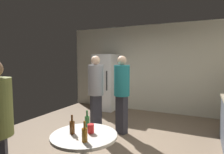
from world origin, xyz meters
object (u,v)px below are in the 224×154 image
at_px(beer_bottle_brown, 72,127).
at_px(person_in_teal_shirt, 122,88).
at_px(refrigerator, 106,82).
at_px(beer_bottle_amber, 85,134).
at_px(person_in_gray_shirt, 96,88).
at_px(plastic_cup_red, 91,129).
at_px(foreground_table, 84,142).
at_px(beer_bottle_green, 87,121).

xyz_separation_m(beer_bottle_brown, person_in_teal_shirt, (-0.19, 1.99, 0.19)).
height_order(refrigerator, beer_bottle_amber, refrigerator).
bearing_deg(person_in_gray_shirt, plastic_cup_red, -22.40).
xyz_separation_m(refrigerator, foreground_table, (1.60, -3.62, -0.27)).
relative_size(refrigerator, beer_bottle_green, 7.83).
height_order(refrigerator, plastic_cup_red, refrigerator).
bearing_deg(refrigerator, foreground_table, -66.15).
height_order(foreground_table, person_in_gray_shirt, person_in_gray_shirt).
height_order(beer_bottle_amber, person_in_teal_shirt, person_in_teal_shirt).
bearing_deg(beer_bottle_brown, beer_bottle_green, 77.84).
bearing_deg(beer_bottle_amber, foreground_table, 125.53).
bearing_deg(beer_bottle_green, refrigerator, 113.87).
xyz_separation_m(foreground_table, plastic_cup_red, (0.05, 0.07, 0.16)).
height_order(refrigerator, person_in_teal_shirt, refrigerator).
height_order(beer_bottle_green, person_in_teal_shirt, person_in_teal_shirt).
xyz_separation_m(beer_bottle_amber, beer_bottle_green, (-0.21, 0.38, 0.00)).
distance_m(refrigerator, beer_bottle_amber, 4.18).
bearing_deg(refrigerator, beer_bottle_brown, -68.30).
bearing_deg(refrigerator, plastic_cup_red, -65.06).
height_order(refrigerator, person_in_gray_shirt, refrigerator).
bearing_deg(foreground_table, beer_bottle_brown, -161.01).
bearing_deg(beer_bottle_brown, beer_bottle_amber, -25.83).
bearing_deg(beer_bottle_amber, plastic_cup_red, 106.86).
bearing_deg(refrigerator, beer_bottle_green, -66.13).
bearing_deg(refrigerator, person_in_teal_shirt, -52.82).
bearing_deg(beer_bottle_brown, person_in_gray_shirt, 112.19).
relative_size(beer_bottle_amber, person_in_teal_shirt, 0.13).
bearing_deg(beer_bottle_green, person_in_teal_shirt, 97.88).
height_order(beer_bottle_amber, plastic_cup_red, beer_bottle_amber).
xyz_separation_m(beer_bottle_amber, person_in_gray_shirt, (-1.01, 1.95, 0.19)).
xyz_separation_m(refrigerator, beer_bottle_brown, (1.46, -3.67, -0.08)).
height_order(beer_bottle_brown, person_in_teal_shirt, person_in_teal_shirt).
distance_m(foreground_table, beer_bottle_green, 0.29).
bearing_deg(person_in_gray_shirt, refrigerator, 150.08).
distance_m(refrigerator, plastic_cup_red, 3.93).
relative_size(refrigerator, foreground_table, 2.25).
xyz_separation_m(refrigerator, beer_bottle_amber, (1.73, -3.80, -0.08)).
bearing_deg(beer_bottle_green, plastic_cup_red, -43.76).
distance_m(foreground_table, person_in_teal_shirt, 2.01).
distance_m(foreground_table, person_in_gray_shirt, 2.01).
relative_size(beer_bottle_amber, beer_bottle_brown, 1.00).
height_order(beer_bottle_brown, beer_bottle_green, same).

